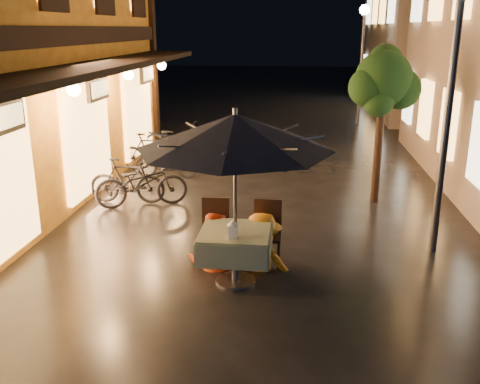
# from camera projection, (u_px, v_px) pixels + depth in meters

# --- Properties ---
(ground) EXTENTS (90.00, 90.00, 0.00)m
(ground) POSITION_uv_depth(u_px,v_px,m) (233.00, 301.00, 7.02)
(ground) COLOR black
(ground) RESTS_ON ground
(east_building_far) EXTENTS (7.30, 10.30, 7.30)m
(east_building_far) POSITION_uv_depth(u_px,v_px,m) (463.00, 22.00, 22.27)
(east_building_far) COLOR tan
(east_building_far) RESTS_ON ground
(street_tree) EXTENTS (1.43, 1.20, 3.15)m
(street_tree) POSITION_uv_depth(u_px,v_px,m) (384.00, 83.00, 10.35)
(street_tree) COLOR black
(street_tree) RESTS_ON ground
(streetlamp_near) EXTENTS (0.36, 0.36, 4.23)m
(streetlamp_near) POSITION_uv_depth(u_px,v_px,m) (453.00, 66.00, 7.76)
(streetlamp_near) COLOR #59595E
(streetlamp_near) RESTS_ON ground
(streetlamp_far) EXTENTS (0.36, 0.36, 4.23)m
(streetlamp_far) POSITION_uv_depth(u_px,v_px,m) (362.00, 43.00, 19.16)
(streetlamp_far) COLOR #59595E
(streetlamp_far) RESTS_ON ground
(cafe_table) EXTENTS (0.99, 0.99, 0.78)m
(cafe_table) POSITION_uv_depth(u_px,v_px,m) (235.00, 244.00, 7.39)
(cafe_table) COLOR #59595E
(cafe_table) RESTS_ON ground
(patio_umbrella) EXTENTS (2.63, 2.63, 2.46)m
(patio_umbrella) POSITION_uv_depth(u_px,v_px,m) (235.00, 132.00, 6.93)
(patio_umbrella) COLOR #59595E
(patio_umbrella) RESTS_ON ground
(cafe_chair_left) EXTENTS (0.42, 0.42, 0.97)m
(cafe_chair_left) POSITION_uv_depth(u_px,v_px,m) (215.00, 227.00, 8.14)
(cafe_chair_left) COLOR black
(cafe_chair_left) RESTS_ON ground
(cafe_chair_right) EXTENTS (0.42, 0.42, 0.97)m
(cafe_chair_right) POSITION_uv_depth(u_px,v_px,m) (267.00, 229.00, 8.06)
(cafe_chair_right) COLOR black
(cafe_chair_right) RESTS_ON ground
(table_lantern) EXTENTS (0.16, 0.16, 0.25)m
(table_lantern) POSITION_uv_depth(u_px,v_px,m) (233.00, 228.00, 7.04)
(table_lantern) COLOR white
(table_lantern) RESTS_ON cafe_table
(person_orange) EXTENTS (0.83, 0.67, 1.62)m
(person_orange) POSITION_uv_depth(u_px,v_px,m) (212.00, 214.00, 7.89)
(person_orange) COLOR red
(person_orange) RESTS_ON ground
(person_yellow) EXTENTS (1.11, 0.69, 1.65)m
(person_yellow) POSITION_uv_depth(u_px,v_px,m) (262.00, 215.00, 7.80)
(person_yellow) COLOR orange
(person_yellow) RESTS_ON ground
(bicycle_0) EXTENTS (1.94, 1.27, 0.96)m
(bicycle_0) POSITION_uv_depth(u_px,v_px,m) (141.00, 183.00, 10.63)
(bicycle_0) COLOR black
(bicycle_0) RESTS_ON ground
(bicycle_1) EXTENTS (1.56, 0.47, 0.93)m
(bicycle_1) POSITION_uv_depth(u_px,v_px,m) (127.00, 181.00, 10.85)
(bicycle_1) COLOR black
(bicycle_1) RESTS_ON ground
(bicycle_2) EXTENTS (1.52, 0.54, 0.79)m
(bicycle_2) POSITION_uv_depth(u_px,v_px,m) (167.00, 161.00, 12.74)
(bicycle_2) COLOR black
(bicycle_2) RESTS_ON ground
(bicycle_3) EXTENTS (1.58, 0.46, 0.94)m
(bicycle_3) POSITION_uv_depth(u_px,v_px,m) (151.00, 152.00, 13.34)
(bicycle_3) COLOR black
(bicycle_3) RESTS_ON ground
(bicycle_4) EXTENTS (1.95, 0.93, 0.98)m
(bicycle_4) POSITION_uv_depth(u_px,v_px,m) (175.00, 139.00, 14.74)
(bicycle_4) COLOR black
(bicycle_4) RESTS_ON ground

